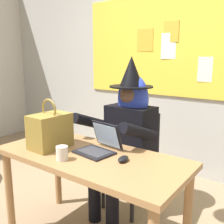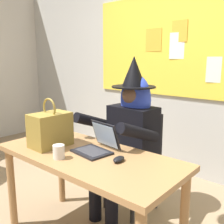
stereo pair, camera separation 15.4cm
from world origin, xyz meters
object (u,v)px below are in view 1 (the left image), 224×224
object	(u,v)px
person_costumed	(126,128)
coffee_mug	(62,153)
desk_main	(90,167)
handbag	(50,130)
chair_at_desk	(134,154)
laptop	(99,145)
computer_mouse	(123,159)

from	to	relation	value
person_costumed	coffee_mug	size ratio (longest dim) A/B	14.89
desk_main	handbag	size ratio (longest dim) A/B	3.75
chair_at_desk	coffee_mug	xyz separation A→B (m)	(-0.01, -0.87, 0.26)
laptop	handbag	bearing A→B (deg)	-150.46
chair_at_desk	coffee_mug	distance (m)	0.91
desk_main	coffee_mug	xyz separation A→B (m)	(-0.08, -0.19, 0.15)
computer_mouse	person_costumed	bearing A→B (deg)	113.26
handbag	computer_mouse	bearing A→B (deg)	10.55
chair_at_desk	person_costumed	bearing A→B (deg)	0.04
desk_main	coffee_mug	bearing A→B (deg)	-112.14
chair_at_desk	person_costumed	xyz separation A→B (m)	(-0.01, -0.12, 0.28)
desk_main	handbag	xyz separation A→B (m)	(-0.34, -0.07, 0.23)
desk_main	laptop	size ratio (longest dim) A/B	4.81
desk_main	computer_mouse	distance (m)	0.29
chair_at_desk	computer_mouse	distance (m)	0.76
chair_at_desk	coffee_mug	size ratio (longest dim) A/B	9.54
person_costumed	computer_mouse	distance (m)	0.62
desk_main	chair_at_desk	xyz separation A→B (m)	(-0.06, 0.68, -0.12)
laptop	computer_mouse	bearing A→B (deg)	-4.49
handbag	chair_at_desk	bearing A→B (deg)	69.83
handbag	coffee_mug	distance (m)	0.30
person_costumed	chair_at_desk	bearing A→B (deg)	178.83
computer_mouse	handbag	xyz separation A→B (m)	(-0.60, -0.11, 0.12)
laptop	chair_at_desk	bearing A→B (deg)	103.17
desk_main	computer_mouse	xyz separation A→B (m)	(0.26, 0.04, 0.12)
desk_main	chair_at_desk	distance (m)	0.69
laptop	person_costumed	bearing A→B (deg)	105.94
desk_main	handbag	distance (m)	0.42
person_costumed	coffee_mug	bearing A→B (deg)	1.73
coffee_mug	computer_mouse	bearing A→B (deg)	34.04
computer_mouse	coffee_mug	bearing A→B (deg)	-155.39
chair_at_desk	person_costumed	distance (m)	0.31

